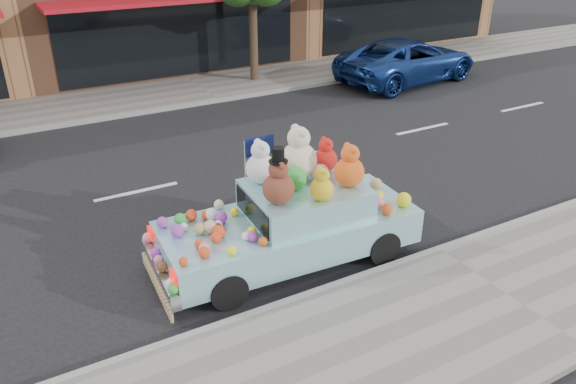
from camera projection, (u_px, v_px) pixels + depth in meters
ground at (298, 157)px, 13.80m from camera, size 120.00×120.00×0.00m
near_sidewalk at (506, 297)px, 8.70m from camera, size 60.00×3.00×0.12m
far_sidewalk at (201, 89)px, 18.85m from camera, size 60.00×3.00×0.12m
near_kerb at (439, 251)px, 9.87m from camera, size 60.00×0.12×0.13m
far_kerb at (219, 100)px, 17.68m from camera, size 60.00×0.12×0.13m
car_blue at (408, 60)px, 19.56m from camera, size 5.62×3.15×1.49m
art_car at (291, 217)px, 9.41m from camera, size 4.57×1.98×2.28m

